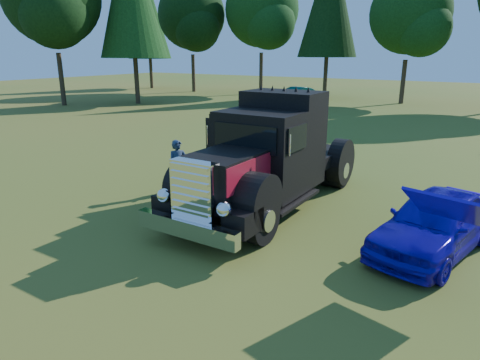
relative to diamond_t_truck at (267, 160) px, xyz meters
name	(u,v)px	position (x,y,z in m)	size (l,w,h in m)	color
ground	(265,253)	(1.38, -2.47, -1.28)	(120.00, 120.00, 0.00)	#345B1B
diamond_t_truck	(267,160)	(0.00, 0.00, 0.00)	(3.38, 7.16, 3.00)	black
hotrod_coupe	(435,222)	(4.25, -0.52, -0.63)	(2.34, 4.27, 1.89)	#0739A0
spectator_near	(178,166)	(-2.78, -0.31, -0.49)	(0.57, 0.38, 1.57)	#1B2740
spectator_far	(228,159)	(-1.59, 0.54, -0.28)	(0.97, 0.76, 2.00)	#202E4B
distant_teal_car	(295,96)	(-9.55, 21.74, -0.61)	(1.43, 4.09, 1.35)	#092A37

